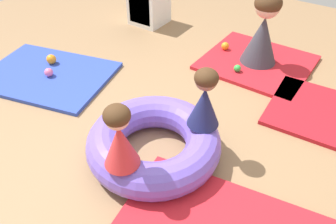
{
  "coord_description": "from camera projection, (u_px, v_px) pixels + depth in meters",
  "views": [
    {
      "loc": [
        1.2,
        -1.59,
        1.99
      ],
      "look_at": [
        0.05,
        0.12,
        0.32
      ],
      "focal_mm": 35.6,
      "sensor_mm": 36.0,
      "label": 1
    }
  ],
  "objects": [
    {
      "name": "play_ball_pink",
      "position": [
        49.0,
        72.0,
        3.54
      ],
      "size": [
        0.09,
        0.09,
        0.09
      ],
      "primitive_type": "sphere",
      "color": "pink",
      "rests_on": "gym_mat_near_left"
    },
    {
      "name": "ground_plane",
      "position": [
        156.0,
        147.0,
        2.8
      ],
      "size": [
        8.0,
        8.0,
        0.0
      ],
      "primitive_type": "plane",
      "color": "#93704C"
    },
    {
      "name": "play_ball_orange",
      "position": [
        51.0,
        59.0,
        3.74
      ],
      "size": [
        0.11,
        0.11,
        0.11
      ],
      "primitive_type": "sphere",
      "color": "orange",
      "rests_on": "gym_mat_near_left"
    },
    {
      "name": "adult_seated",
      "position": [
        263.0,
        30.0,
        3.58
      ],
      "size": [
        0.42,
        0.42,
        0.79
      ],
      "rotation": [
        0.0,
        0.0,
        6.24
      ],
      "color": "#383842",
      "rests_on": "gym_mat_center_rear"
    },
    {
      "name": "gym_mat_near_left",
      "position": [
        47.0,
        75.0,
        3.62
      ],
      "size": [
        1.54,
        1.28,
        0.04
      ],
      "primitive_type": "cube",
      "rotation": [
        0.0,
        0.0,
        0.25
      ],
      "color": "#2D47B7",
      "rests_on": "ground"
    },
    {
      "name": "play_ball_orange_second",
      "position": [
        225.0,
        46.0,
        4.0
      ],
      "size": [
        0.09,
        0.09,
        0.09
      ],
      "primitive_type": "sphere",
      "color": "orange",
      "rests_on": "gym_mat_center_rear"
    },
    {
      "name": "child_in_red",
      "position": [
        119.0,
        137.0,
        2.14
      ],
      "size": [
        0.32,
        0.32,
        0.49
      ],
      "rotation": [
        0.0,
        0.0,
        5.08
      ],
      "color": "red",
      "rests_on": "inflatable_cushion"
    },
    {
      "name": "storage_cube",
      "position": [
        148.0,
        4.0,
        4.54
      ],
      "size": [
        0.44,
        0.44,
        0.56
      ],
      "color": "white",
      "rests_on": "ground"
    },
    {
      "name": "play_ball_green",
      "position": [
        237.0,
        68.0,
        3.62
      ],
      "size": [
        0.08,
        0.08,
        0.08
      ],
      "primitive_type": "sphere",
      "color": "green",
      "rests_on": "gym_mat_center_rear"
    },
    {
      "name": "gym_mat_center_rear",
      "position": [
        257.0,
        62.0,
        3.83
      ],
      "size": [
        1.16,
        1.09,
        0.04
      ],
      "primitive_type": "cube",
      "rotation": [
        0.0,
        0.0,
        -0.01
      ],
      "color": "red",
      "rests_on": "ground"
    },
    {
      "name": "inflatable_cushion",
      "position": [
        154.0,
        143.0,
        2.63
      ],
      "size": [
        1.07,
        1.07,
        0.28
      ],
      "primitive_type": "torus",
      "color": "#7056D1",
      "rests_on": "ground"
    },
    {
      "name": "child_in_navy",
      "position": [
        205.0,
        99.0,
        2.45
      ],
      "size": [
        0.34,
        0.34,
        0.49
      ],
      "rotation": [
        0.0,
        0.0,
        1.04
      ],
      "color": "navy",
      "rests_on": "inflatable_cushion"
    }
  ]
}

